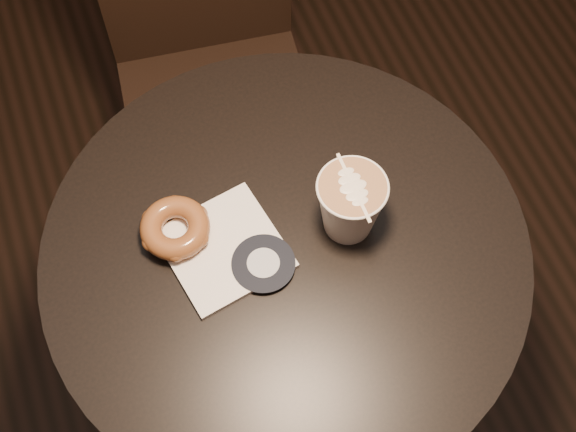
{
  "coord_description": "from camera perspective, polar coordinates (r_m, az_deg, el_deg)",
  "views": [
    {
      "loc": [
        -0.17,
        -0.45,
        1.78
      ],
      "look_at": [
        0.01,
        0.03,
        0.79
      ],
      "focal_mm": 50.0,
      "sensor_mm": 36.0,
      "label": 1
    }
  ],
  "objects": [
    {
      "name": "pastry_bag",
      "position": [
        1.14,
        -4.55,
        -2.33
      ],
      "size": [
        0.18,
        0.18,
        0.01
      ],
      "primitive_type": "cube",
      "rotation": [
        0.0,
        0.0,
        0.18
      ],
      "color": "white",
      "rests_on": "cafe_table"
    },
    {
      "name": "doughnut",
      "position": [
        1.14,
        -8.04,
        -0.84
      ],
      "size": [
        0.1,
        0.1,
        0.03
      ],
      "primitive_type": "torus",
      "color": "brown",
      "rests_on": "pastry_bag"
    },
    {
      "name": "cafe_table",
      "position": [
        1.32,
        -0.15,
        -5.97
      ],
      "size": [
        0.7,
        0.7,
        0.75
      ],
      "color": "black",
      "rests_on": "ground"
    },
    {
      "name": "chair",
      "position": [
        1.63,
        -5.78,
        12.08
      ],
      "size": [
        0.42,
        0.42,
        0.95
      ],
      "rotation": [
        0.0,
        0.0,
        -0.13
      ],
      "color": "black",
      "rests_on": "ground"
    },
    {
      "name": "latte_cup",
      "position": [
        1.11,
        4.43,
        0.73
      ],
      "size": [
        0.1,
        0.1,
        0.11
      ],
      "primitive_type": null,
      "color": "silver",
      "rests_on": "cafe_table"
    }
  ]
}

